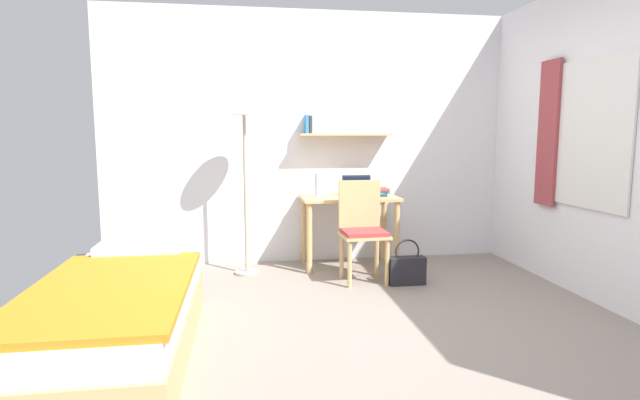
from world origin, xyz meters
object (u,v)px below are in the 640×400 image
(desk_chair, at_px, (362,227))
(desk, at_px, (349,210))
(bed, at_px, (117,318))
(handbag, at_px, (407,269))
(book_stack, at_px, (379,192))
(water_bottle, at_px, (318,185))
(laptop, at_px, (358,190))
(standing_lamp, at_px, (244,115))

(desk_chair, bearing_deg, desk, 92.54)
(bed, bearing_deg, handbag, 27.28)
(desk, xyz_separation_m, book_stack, (0.31, -0.01, 0.18))
(bed, bearing_deg, water_bottle, 50.60)
(water_bottle, distance_m, book_stack, 0.64)
(desk, bearing_deg, book_stack, -1.80)
(desk, relative_size, laptop, 3.16)
(standing_lamp, relative_size, water_bottle, 7.39)
(desk, height_order, handbag, desk)
(desk_chair, bearing_deg, standing_lamp, 160.91)
(standing_lamp, xyz_separation_m, laptop, (1.14, 0.19, -0.75))
(bed, relative_size, desk_chair, 2.07)
(desk_chair, distance_m, book_stack, 0.63)
(handbag, bearing_deg, bed, -152.72)
(desk_chair, height_order, water_bottle, water_bottle)
(desk_chair, xyz_separation_m, book_stack, (0.29, 0.49, 0.26))
(standing_lamp, distance_m, water_bottle, 0.99)
(standing_lamp, relative_size, book_stack, 7.43)
(water_bottle, height_order, book_stack, water_bottle)
(standing_lamp, height_order, handbag, standing_lamp)
(standing_lamp, bearing_deg, desk_chair, -19.09)
(standing_lamp, height_order, laptop, standing_lamp)
(book_stack, bearing_deg, water_bottle, -179.89)
(desk_chair, distance_m, handbag, 0.55)
(laptop, bearing_deg, standing_lamp, -170.49)
(bed, xyz_separation_m, water_bottle, (1.50, 1.83, 0.60))
(book_stack, distance_m, handbag, 0.93)
(desk, bearing_deg, bed, -134.73)
(desk, xyz_separation_m, standing_lamp, (-1.03, -0.13, 0.94))
(bed, distance_m, book_stack, 2.86)
(bed, bearing_deg, book_stack, 40.62)
(bed, height_order, water_bottle, water_bottle)
(desk_chair, relative_size, laptop, 3.01)
(book_stack, bearing_deg, desk_chair, -120.62)
(desk_chair, xyz_separation_m, standing_lamp, (-1.06, 0.37, 1.02))
(book_stack, bearing_deg, handbag, -83.61)
(bed, distance_m, desk, 2.61)
(desk, relative_size, handbag, 2.33)
(handbag, bearing_deg, book_stack, 96.39)
(desk_chair, xyz_separation_m, water_bottle, (-0.34, 0.49, 0.34))
(bed, relative_size, water_bottle, 8.08)
(desk, xyz_separation_m, laptop, (0.10, 0.06, 0.19))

